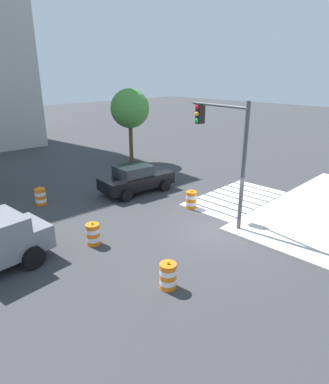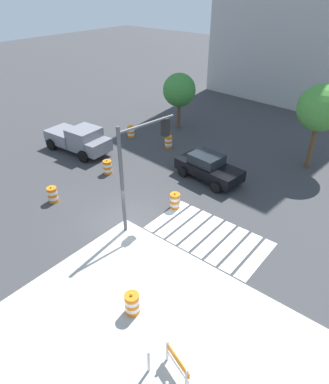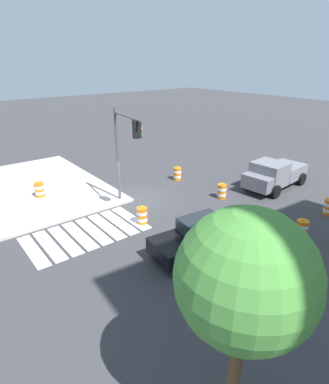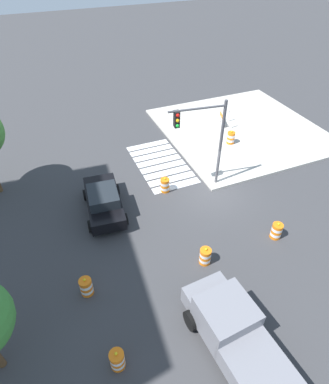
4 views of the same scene
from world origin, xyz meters
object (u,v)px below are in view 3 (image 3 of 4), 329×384
traffic_barrel_median_near (177,174)px  traffic_barrel_median_far (142,216)px  traffic_light_pole (125,142)px  sports_car (200,237)px  traffic_barrel_crosswalk_end (302,229)px  pickup_truck (274,174)px  traffic_barrel_on_sidewalk (39,190)px  street_tree_streetside_near (246,279)px  traffic_barrel_near_corner (329,207)px  traffic_barrel_far_curb (222,191)px

traffic_barrel_median_near → traffic_barrel_median_far: same height
traffic_barrel_median_far → traffic_light_pole: bearing=-102.0°
sports_car → traffic_barrel_median_near: (-5.38, -7.83, -0.36)m
traffic_barrel_crosswalk_end → traffic_barrel_median_near: same height
pickup_truck → traffic_barrel_crosswalk_end: pickup_truck is taller
traffic_barrel_median_far → traffic_barrel_on_sidewalk: traffic_barrel_on_sidewalk is taller
traffic_light_pole → street_tree_streetside_near: 12.42m
sports_car → traffic_barrel_on_sidewalk: sports_car is taller
traffic_barrel_crosswalk_end → traffic_barrel_median_near: 9.92m
traffic_barrel_near_corner → pickup_truck: bearing=-102.5°
traffic_barrel_median_far → traffic_light_pole: (-0.45, -2.14, 3.46)m
sports_car → pickup_truck: pickup_truck is taller
sports_car → pickup_truck: bearing=-164.3°
traffic_barrel_near_corner → street_tree_streetside_near: 13.81m
traffic_barrel_near_corner → street_tree_streetside_near: street_tree_streetside_near is taller
traffic_barrel_near_corner → traffic_barrel_median_near: same height
traffic_barrel_median_near → traffic_barrel_crosswalk_end: bearing=87.2°
traffic_barrel_crosswalk_end → traffic_light_pole: (4.84, -8.12, 3.46)m
traffic_barrel_crosswalk_end → street_tree_streetside_near: bearing=20.8°
traffic_barrel_near_corner → traffic_barrel_median_far: (8.82, -5.57, 0.00)m
traffic_barrel_on_sidewalk → pickup_truck: bearing=148.5°
traffic_barrel_median_near → street_tree_streetside_near: bearing=54.1°
traffic_barrel_far_curb → traffic_barrel_near_corner: bearing=119.7°
traffic_barrel_far_curb → traffic_light_pole: bearing=-24.6°
pickup_truck → traffic_barrel_near_corner: pickup_truck is taller
pickup_truck → sports_car: bearing=15.7°
traffic_barrel_median_near → traffic_barrel_on_sidewalk: size_ratio=1.00×
traffic_barrel_median_near → sports_car: bearing=55.5°
traffic_barrel_crosswalk_end → traffic_light_pole: traffic_light_pole is taller
traffic_light_pole → pickup_truck: bearing=159.9°
sports_car → traffic_barrel_median_far: size_ratio=4.38×
traffic_barrel_near_corner → traffic_barrel_median_near: (3.04, -9.50, 0.00)m
street_tree_streetside_near → traffic_barrel_crosswalk_end: bearing=-159.2°
traffic_barrel_far_curb → street_tree_streetside_near: 13.86m
traffic_barrel_far_curb → traffic_barrel_on_sidewalk: bearing=-37.8°
traffic_barrel_median_far → street_tree_streetside_near: 10.89m
street_tree_streetside_near → traffic_barrel_far_curb: bearing=-136.7°
traffic_barrel_on_sidewalk → street_tree_streetside_near: bearing=87.2°
traffic_barrel_median_far → traffic_barrel_on_sidewalk: (3.15, -6.63, 0.15)m
pickup_truck → traffic_barrel_on_sidewalk: pickup_truck is taller
traffic_barrel_on_sidewalk → traffic_light_pole: 6.64m
traffic_barrel_median_far → traffic_barrel_on_sidewalk: 7.34m
street_tree_streetside_near → traffic_light_pole: bearing=-110.6°
pickup_truck → traffic_barrel_on_sidewalk: 15.14m
sports_car → traffic_barrel_near_corner: (-8.41, 1.66, -0.36)m
traffic_barrel_median_near → traffic_barrel_median_far: bearing=34.2°
pickup_truck → traffic_barrel_median_far: size_ratio=5.17×
traffic_barrel_on_sidewalk → traffic_light_pole: (-3.60, 4.49, 3.31)m
traffic_barrel_far_curb → traffic_barrel_median_far: bearing=-3.1°
traffic_barrel_far_curb → traffic_light_pole: size_ratio=0.19×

